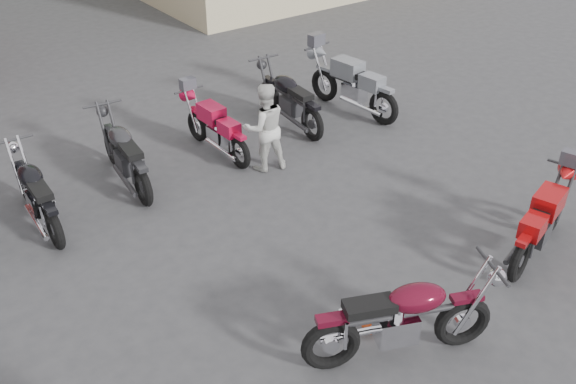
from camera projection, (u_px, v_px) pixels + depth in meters
ground at (423, 336)px, 7.50m from camera, size 90.00×90.00×0.00m
vintage_motorcycle at (404, 314)px, 6.92m from camera, size 2.24×1.48×1.24m
sportbike at (542, 219)px, 8.58m from camera, size 2.00×1.14×1.10m
helmet at (372, 325)px, 7.49m from camera, size 0.30×0.30×0.22m
person_light at (265, 127)px, 10.46m from camera, size 0.86×0.74×1.51m
row_bike_2 at (35, 190)px, 9.18m from camera, size 0.69×1.95×1.12m
row_bike_3 at (124, 150)px, 10.14m from camera, size 0.85×2.07×1.17m
row_bike_4 at (216, 126)px, 11.03m from camera, size 0.68×1.83×1.04m
row_bike_5 at (289, 96)px, 11.97m from camera, size 0.80×2.07×1.18m
row_bike_6 at (352, 82)px, 12.45m from camera, size 0.97×2.21×1.24m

